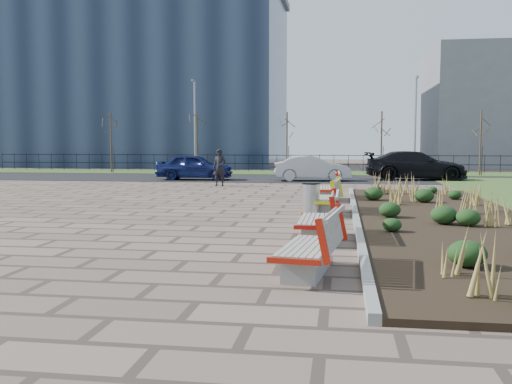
# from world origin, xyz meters

# --- Properties ---
(ground) EXTENTS (120.00, 120.00, 0.00)m
(ground) POSITION_xyz_m (0.00, 0.00, 0.00)
(ground) COLOR #715D4E
(ground) RESTS_ON ground
(planting_bed) EXTENTS (4.50, 18.00, 0.10)m
(planting_bed) POSITION_xyz_m (6.25, 5.00, 0.05)
(planting_bed) COLOR black
(planting_bed) RESTS_ON ground
(planting_curb) EXTENTS (0.16, 18.00, 0.15)m
(planting_curb) POSITION_xyz_m (3.92, 5.00, 0.07)
(planting_curb) COLOR gray
(planting_curb) RESTS_ON ground
(grass_verge_far) EXTENTS (80.00, 5.00, 0.04)m
(grass_verge_far) POSITION_xyz_m (0.00, 28.00, 0.02)
(grass_verge_far) COLOR #33511E
(grass_verge_far) RESTS_ON ground
(road) EXTENTS (80.00, 7.00, 0.02)m
(road) POSITION_xyz_m (0.00, 22.00, 0.01)
(road) COLOR black
(road) RESTS_ON ground
(bench_a) EXTENTS (1.15, 2.19, 1.00)m
(bench_a) POSITION_xyz_m (3.00, -1.56, 0.50)
(bench_a) COLOR #AA1A0B
(bench_a) RESTS_ON ground
(bench_b) EXTENTS (0.91, 2.11, 1.00)m
(bench_b) POSITION_xyz_m (3.00, 1.67, 0.50)
(bench_b) COLOR #AB130B
(bench_b) RESTS_ON ground
(bench_c) EXTENTS (1.05, 2.16, 1.00)m
(bench_c) POSITION_xyz_m (3.00, 6.31, 0.50)
(bench_c) COLOR yellow
(bench_c) RESTS_ON ground
(bench_d) EXTENTS (0.95, 2.12, 1.00)m
(bench_d) POSITION_xyz_m (3.00, 10.19, 0.50)
(bench_d) COLOR red
(bench_d) RESTS_ON ground
(litter_bin) EXTENTS (0.50, 0.50, 0.94)m
(litter_bin) POSITION_xyz_m (2.68, 5.50, 0.47)
(litter_bin) COLOR #B2B2B7
(litter_bin) RESTS_ON ground
(pedestrian) EXTENTS (0.68, 0.48, 1.77)m
(pedestrian) POSITION_xyz_m (-2.24, 16.18, 0.89)
(pedestrian) COLOR black
(pedestrian) RESTS_ON ground
(car_blue) EXTENTS (4.30, 1.95, 1.43)m
(car_blue) POSITION_xyz_m (-4.52, 20.20, 0.74)
(car_blue) COLOR #121B4F
(car_blue) RESTS_ON road
(car_silver) EXTENTS (4.22, 1.90, 1.34)m
(car_silver) POSITION_xyz_m (1.96, 20.30, 0.69)
(car_silver) COLOR #AAACB1
(car_silver) RESTS_ON road
(car_black) EXTENTS (5.58, 2.53, 1.58)m
(car_black) POSITION_xyz_m (7.56, 21.90, 0.81)
(car_black) COLOR black
(car_black) RESTS_ON road
(tree_a) EXTENTS (1.40, 1.40, 4.00)m
(tree_a) POSITION_xyz_m (-12.00, 26.50, 2.04)
(tree_a) COLOR #4C3D2D
(tree_a) RESTS_ON grass_verge_far
(tree_b) EXTENTS (1.40, 1.40, 4.00)m
(tree_b) POSITION_xyz_m (-6.00, 26.50, 2.04)
(tree_b) COLOR #4C3D2D
(tree_b) RESTS_ON grass_verge_far
(tree_c) EXTENTS (1.40, 1.40, 4.00)m
(tree_c) POSITION_xyz_m (0.00, 26.50, 2.04)
(tree_c) COLOR #4C3D2D
(tree_c) RESTS_ON grass_verge_far
(tree_d) EXTENTS (1.40, 1.40, 4.00)m
(tree_d) POSITION_xyz_m (6.00, 26.50, 2.04)
(tree_d) COLOR #4C3D2D
(tree_d) RESTS_ON grass_verge_far
(tree_e) EXTENTS (1.40, 1.40, 4.00)m
(tree_e) POSITION_xyz_m (12.00, 26.50, 2.04)
(tree_e) COLOR #4C3D2D
(tree_e) RESTS_ON grass_verge_far
(lamp_west) EXTENTS (0.24, 0.60, 6.00)m
(lamp_west) POSITION_xyz_m (-6.00, 26.00, 3.04)
(lamp_west) COLOR gray
(lamp_west) RESTS_ON grass_verge_far
(lamp_east) EXTENTS (0.24, 0.60, 6.00)m
(lamp_east) POSITION_xyz_m (8.00, 26.00, 3.04)
(lamp_east) COLOR gray
(lamp_east) RESTS_ON grass_verge_far
(railing_fence) EXTENTS (44.00, 0.10, 1.20)m
(railing_fence) POSITION_xyz_m (0.00, 29.50, 0.64)
(railing_fence) COLOR black
(railing_fence) RESTS_ON grass_verge_far
(building_glass) EXTENTS (40.00, 14.00, 15.00)m
(building_glass) POSITION_xyz_m (-22.00, 40.00, 7.50)
(building_glass) COLOR #192338
(building_glass) RESTS_ON ground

